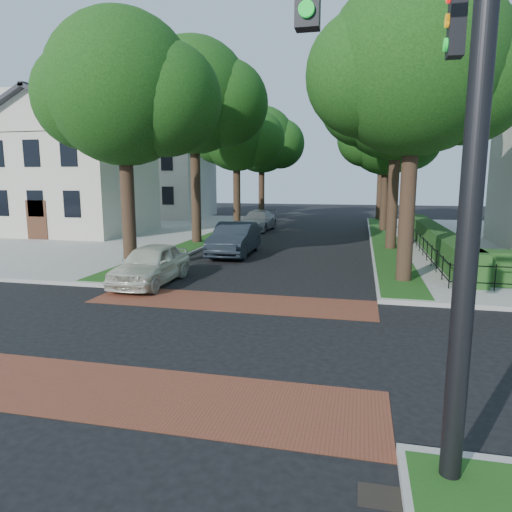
# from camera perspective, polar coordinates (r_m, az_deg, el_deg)

# --- Properties ---
(ground) EXTENTS (120.00, 120.00, 0.00)m
(ground) POSITION_cam_1_polar(r_m,az_deg,el_deg) (11.59, -7.51, -9.83)
(ground) COLOR black
(ground) RESTS_ON ground
(sidewalk_nw) EXTENTS (30.00, 30.00, 0.15)m
(sidewalk_nw) POSITION_cam_1_polar(r_m,az_deg,el_deg) (37.62, -25.62, 2.94)
(sidewalk_nw) COLOR gray
(sidewalk_nw) RESTS_ON ground
(crosswalk_far) EXTENTS (9.00, 2.20, 0.01)m
(crosswalk_far) POSITION_cam_1_polar(r_m,az_deg,el_deg) (14.49, -3.09, -5.75)
(crosswalk_far) COLOR brown
(crosswalk_far) RESTS_ON ground
(crosswalk_near) EXTENTS (9.00, 2.20, 0.01)m
(crosswalk_near) POSITION_cam_1_polar(r_m,az_deg,el_deg) (8.90, -15.00, -16.29)
(crosswalk_near) COLOR brown
(crosswalk_near) RESTS_ON ground
(storm_drain) EXTENTS (0.65, 0.45, 0.01)m
(storm_drain) POSITION_cam_1_polar(r_m,az_deg,el_deg) (6.50, 15.80, -27.02)
(storm_drain) COLOR black
(storm_drain) RESTS_ON ground
(grass_strip_ne) EXTENTS (1.60, 29.80, 0.02)m
(grass_strip_ne) POSITION_cam_1_polar(r_m,az_deg,el_deg) (29.59, 15.79, 2.12)
(grass_strip_ne) COLOR #154112
(grass_strip_ne) RESTS_ON sidewalk_ne
(grass_strip_nw) EXTENTS (1.60, 29.80, 0.02)m
(grass_strip_nw) POSITION_cam_1_polar(r_m,az_deg,el_deg) (30.98, -4.60, 2.78)
(grass_strip_nw) COLOR #154112
(grass_strip_nw) RESTS_ON sidewalk_nw
(tree_right_near) EXTENTS (7.75, 6.67, 10.66)m
(tree_right_near) POSITION_cam_1_polar(r_m,az_deg,el_deg) (17.95, 19.52, 21.27)
(tree_right_near) COLOR black
(tree_right_near) RESTS_ON sidewalk_ne
(tree_right_mid) EXTENTS (8.25, 7.09, 11.22)m
(tree_right_mid) POSITION_cam_1_polar(r_m,az_deg,el_deg) (25.87, 17.52, 18.43)
(tree_right_mid) COLOR black
(tree_right_mid) RESTS_ON sidewalk_ne
(tree_right_far) EXTENTS (7.25, 6.23, 9.74)m
(tree_right_far) POSITION_cam_1_polar(r_m,az_deg,el_deg) (34.63, 16.25, 14.34)
(tree_right_far) COLOR black
(tree_right_far) RESTS_ON sidewalk_ne
(tree_right_back) EXTENTS (7.50, 6.45, 10.20)m
(tree_right_back) POSITION_cam_1_polar(r_m,az_deg,el_deg) (43.62, 15.62, 13.80)
(tree_right_back) COLOR black
(tree_right_back) RESTS_ON sidewalk_ne
(tree_left_near) EXTENTS (7.50, 6.45, 10.20)m
(tree_left_near) POSITION_cam_1_polar(r_m,az_deg,el_deg) (20.06, -15.72, 19.11)
(tree_left_near) COLOR black
(tree_left_near) RESTS_ON sidewalk_nw
(tree_left_mid) EXTENTS (8.00, 6.88, 11.48)m
(tree_left_mid) POSITION_cam_1_polar(r_m,az_deg,el_deg) (27.47, -7.38, 18.99)
(tree_left_mid) COLOR black
(tree_left_mid) RESTS_ON sidewalk_nw
(tree_left_far) EXTENTS (7.00, 6.02, 9.86)m
(tree_left_far) POSITION_cam_1_polar(r_m,az_deg,el_deg) (35.82, -2.22, 14.88)
(tree_left_far) COLOR black
(tree_left_far) RESTS_ON sidewalk_nw
(tree_left_back) EXTENTS (7.75, 6.66, 10.44)m
(tree_left_back) POSITION_cam_1_polar(r_m,az_deg,el_deg) (44.58, 0.92, 14.23)
(tree_left_back) COLOR black
(tree_left_back) RESTS_ON sidewalk_nw
(hedge_main_road) EXTENTS (1.00, 18.00, 1.20)m
(hedge_main_road) POSITION_cam_1_polar(r_m,az_deg,el_deg) (25.70, 21.40, 2.06)
(hedge_main_road) COLOR #1F3F15
(hedge_main_road) RESTS_ON sidewalk_ne
(fence_main_road) EXTENTS (0.06, 18.00, 0.90)m
(fence_main_road) POSITION_cam_1_polar(r_m,az_deg,el_deg) (25.61, 19.61, 1.80)
(fence_main_road) COLOR black
(fence_main_road) RESTS_ON sidewalk_ne
(house_left_near) EXTENTS (10.00, 9.00, 10.14)m
(house_left_near) POSITION_cam_1_polar(r_m,az_deg,el_deg) (34.25, -21.94, 10.96)
(house_left_near) COLOR beige
(house_left_near) RESTS_ON sidewalk_nw
(house_left_far) EXTENTS (10.00, 9.00, 10.14)m
(house_left_far) POSITION_cam_1_polar(r_m,az_deg,el_deg) (46.47, -11.92, 10.92)
(house_left_far) COLOR beige
(house_left_far) RESTS_ON sidewalk_nw
(traffic_signal) EXTENTS (2.17, 2.00, 8.00)m
(traffic_signal) POSITION_cam_1_polar(r_m,az_deg,el_deg) (5.96, 23.60, 17.14)
(traffic_signal) COLOR black
(traffic_signal) RESTS_ON sidewalk_se
(parked_car_front) EXTENTS (1.76, 4.34, 1.48)m
(parked_car_front) POSITION_cam_1_polar(r_m,az_deg,el_deg) (17.25, -13.01, -0.99)
(parked_car_front) COLOR beige
(parked_car_front) RESTS_ON ground
(parked_car_middle) EXTENTS (1.92, 5.13, 1.67)m
(parked_car_middle) POSITION_cam_1_polar(r_m,az_deg,el_deg) (23.15, -2.66, 2.16)
(parked_car_middle) COLOR #1D252C
(parked_car_middle) RESTS_ON ground
(parked_car_rear) EXTENTS (2.28, 5.19, 1.48)m
(parked_car_rear) POSITION_cam_1_polar(r_m,az_deg,el_deg) (34.12, 0.22, 4.42)
(parked_car_rear) COLOR gray
(parked_car_rear) RESTS_ON ground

